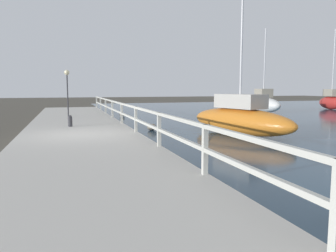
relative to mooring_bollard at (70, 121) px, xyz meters
The scene contains 10 objects.
ground_plane 2.77m from the mooring_bollard, 83.49° to the right, with size 120.00×120.00×0.00m, color #4C473D.
dock_walkway 2.75m from the mooring_bollard, 83.49° to the right, with size 4.32×36.00×0.26m.
railing 3.62m from the mooring_bollard, 48.79° to the right, with size 0.10×32.50×0.99m.
boulder_mid_strip 8.06m from the mooring_bollard, 64.22° to the left, with size 0.38×0.34×0.28m.
boulder_near_dock 3.63m from the mooring_bollard, ahead, with size 0.42×0.38×0.32m.
mooring_bollard is the anchor object (origin of this frame).
dock_lamp 5.33m from the mooring_bollard, 90.37° to the left, with size 0.30×0.30×2.72m.
sailboat_orange 7.34m from the mooring_bollard, 22.38° to the right, with size 2.89×5.73×6.87m.
sailboat_red 24.95m from the mooring_bollard, 21.85° to the left, with size 1.97×3.65×7.21m.
sailboat_white 17.05m from the mooring_bollard, 27.89° to the left, with size 1.54×4.21×6.61m.
Camera 1 is at (-0.48, -12.20, 1.94)m, focal length 35.00 mm.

